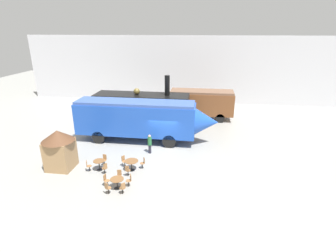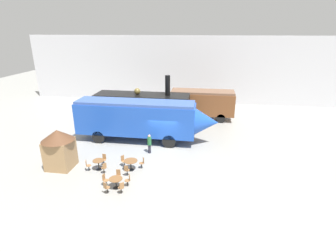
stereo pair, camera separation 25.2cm
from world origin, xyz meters
name	(u,v)px [view 2 (the right image)]	position (x,y,z in m)	size (l,w,h in m)	color
ground_plane	(164,147)	(0.00, 0.00, 0.00)	(80.00, 80.00, 0.00)	gray
backdrop_wall	(182,70)	(0.00, 15.39, 4.50)	(44.00, 0.15, 9.00)	silver
passenger_coach_wooden	(202,102)	(3.06, 8.31, 1.95)	(7.14, 2.53, 3.30)	brown
steam_locomotive	(143,107)	(-3.00, 4.71, 2.17)	(9.67, 2.75, 5.50)	black
streamlined_locomotive	(144,118)	(-1.96, 1.01, 2.24)	(12.76, 2.45, 3.78)	blue
cafe_table_near	(116,181)	(-1.98, -6.79, 0.57)	(0.88, 0.88, 0.71)	black
cafe_table_mid	(98,162)	(-4.04, -4.69, 0.60)	(0.82, 0.82, 0.77)	black
cafe_table_far	(131,162)	(-1.68, -4.38, 0.64)	(0.99, 0.99, 0.77)	black
cafe_chair_0	(106,187)	(-2.36, -7.51, 0.51)	(0.39, 0.40, 0.87)	black
cafe_chair_1	(121,187)	(-1.41, -7.38, 0.51)	(0.40, 0.40, 0.87)	black
cafe_chair_2	(128,179)	(-1.25, -6.44, 0.51)	(0.40, 0.39, 0.87)	black
cafe_chair_3	(118,175)	(-2.09, -5.99, 0.51)	(0.36, 0.37, 0.87)	black
cafe_chair_4	(105,179)	(-2.78, -6.65, 0.51)	(0.38, 0.36, 0.87)	black
cafe_chair_5	(104,159)	(-3.93, -3.92, 0.51)	(0.36, 0.37, 0.87)	black
cafe_chair_6	(87,165)	(-4.76, -4.99, 0.51)	(0.39, 0.38, 0.87)	black
cafe_chair_7	(104,167)	(-3.42, -5.17, 0.51)	(0.40, 0.40, 0.87)	black
cafe_chair_8	(123,160)	(-2.41, -3.90, 0.51)	(0.40, 0.40, 0.87)	black
cafe_chair_9	(127,170)	(-1.73, -5.25, 0.51)	(0.36, 0.36, 0.87)	black
cafe_chair_10	(142,162)	(-0.90, -3.99, 0.51)	(0.40, 0.39, 0.87)	black
visitor_person	(149,143)	(-0.95, -1.39, 0.89)	(0.34, 0.34, 1.65)	#262633
ticket_kiosk	(59,147)	(-6.95, -4.75, 1.67)	(2.34, 2.34, 3.00)	#99754C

